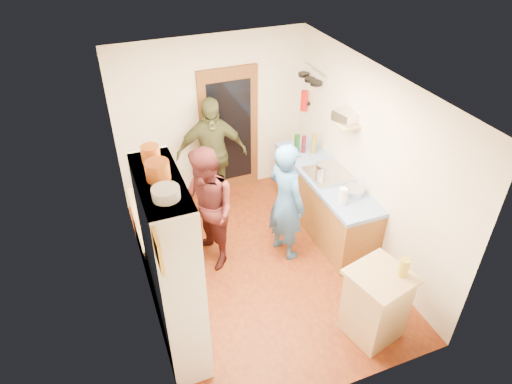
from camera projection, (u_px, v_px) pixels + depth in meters
floor at (261, 265)px, 6.28m from camera, size 3.00×4.00×0.02m
ceiling at (262, 84)px, 4.78m from camera, size 3.00×4.00×0.02m
wall_back at (213, 119)px, 7.06m from camera, size 3.00×0.02×2.60m
wall_front at (347, 307)px, 3.99m from camera, size 3.00×0.02×2.60m
wall_left at (136, 215)px, 5.07m from camera, size 0.02×4.00×2.60m
wall_right at (368, 163)px, 5.98m from camera, size 0.02×4.00×2.60m
door_frame at (229, 132)px, 7.25m from camera, size 0.95×0.06×2.10m
door_glass at (230, 133)px, 7.22m from camera, size 0.70×0.02×1.70m
hutch_body at (172, 270)px, 4.64m from camera, size 0.40×1.20×2.20m
hutch_top_shelf at (160, 182)px, 4.02m from camera, size 0.40×1.14×0.04m
plate_stack at (166, 193)px, 3.76m from camera, size 0.24×0.24×0.10m
orange_pot_a at (158, 170)px, 3.98m from camera, size 0.22×0.22×0.17m
orange_pot_b at (151, 154)px, 4.24m from camera, size 0.18×0.18×0.16m
left_counter_base at (164, 242)px, 6.01m from camera, size 0.60×1.40×0.85m
left_counter_top at (160, 215)px, 5.75m from camera, size 0.64×1.44×0.05m
toaster at (170, 228)px, 5.36m from camera, size 0.27×0.18×0.20m
kettle at (158, 217)px, 5.53m from camera, size 0.22×0.22×0.20m
orange_bowl at (162, 201)px, 5.90m from camera, size 0.22×0.22×0.08m
chopping_board at (153, 190)px, 6.16m from camera, size 0.35×0.30×0.02m
right_counter_base at (323, 201)px, 6.77m from camera, size 0.60×2.20×0.84m
right_counter_top at (326, 176)px, 6.52m from camera, size 0.62×2.22×0.06m
hob at (328, 175)px, 6.45m from camera, size 0.55×0.58×0.04m
pot_on_hob at (323, 168)px, 6.42m from camera, size 0.21×0.21×0.14m
bottle_a at (297, 145)px, 6.87m from camera, size 0.10×0.10×0.33m
bottle_b at (304, 144)px, 6.94m from camera, size 0.08×0.08×0.27m
bottle_c at (314, 143)px, 6.90m from camera, size 0.11×0.11×0.33m
paper_towel at (343, 196)px, 5.85m from camera, size 0.11×0.11×0.23m
mixing_bowl at (354, 191)px, 6.06m from camera, size 0.29×0.29×0.10m
island_base at (375, 305)px, 5.13m from camera, size 0.66×0.66×0.86m
island_top at (381, 277)px, 4.87m from camera, size 0.75×0.75×0.05m
cutting_board at (375, 275)px, 4.87m from camera, size 0.41×0.35×0.02m
oil_jar at (404, 267)px, 4.79m from camera, size 0.13×0.13×0.22m
pan_rail at (315, 70)px, 6.70m from camera, size 0.02×0.65×0.02m
pan_hang_a at (316, 83)px, 6.62m from camera, size 0.18×0.18×0.05m
pan_hang_b at (310, 80)px, 6.79m from camera, size 0.16×0.16×0.05m
pan_hang_c at (304, 75)px, 6.93m from camera, size 0.17×0.17×0.05m
wall_shelf at (344, 123)px, 6.05m from camera, size 0.26×0.42×0.03m
radio at (345, 117)px, 6.00m from camera, size 0.28×0.34×0.15m
ext_bracket at (307, 103)px, 7.18m from camera, size 0.06×0.10×0.04m
fire_extinguisher at (304, 101)px, 7.13m from camera, size 0.11×0.11×0.32m
picture_frame at (158, 252)px, 3.47m from camera, size 0.03×0.25×0.30m
person_hob at (289, 202)px, 6.02m from camera, size 0.57×0.72×1.72m
person_left at (208, 208)px, 5.90m from camera, size 0.85×0.98×1.73m
person_back at (213, 155)px, 6.91m from camera, size 1.14×0.62×1.84m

